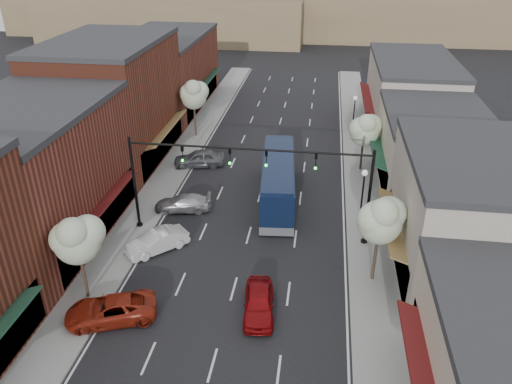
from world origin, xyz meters
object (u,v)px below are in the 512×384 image
at_px(signal_mast_right, 334,182).
at_px(lamp_post_near, 363,188).
at_px(parked_car_a, 111,310).
at_px(parked_car_c, 183,203).
at_px(parked_car_b, 157,241).
at_px(tree_left_near, 77,238).
at_px(coach_bus, 278,180).
at_px(parked_car_d, 199,158).
at_px(tree_right_near, 381,219).
at_px(lamp_post_far, 354,110).
at_px(red_hatchback, 259,302).
at_px(tree_left_far, 194,94).
at_px(tree_right_far, 365,129).
at_px(signal_mast_left, 166,172).

relative_size(signal_mast_right, lamp_post_near, 1.85).
height_order(signal_mast_right, parked_car_a, signal_mast_right).
height_order(signal_mast_right, parked_car_c, signal_mast_right).
distance_m(lamp_post_near, parked_car_b, 14.72).
relative_size(tree_left_near, coach_bus, 0.50).
bearing_deg(signal_mast_right, parked_car_d, 137.27).
xyz_separation_m(tree_right_near, tree_left_near, (-16.60, -4.00, -0.23)).
bearing_deg(lamp_post_far, parked_car_d, -147.03).
relative_size(tree_left_near, red_hatchback, 1.35).
relative_size(tree_left_far, parked_car_a, 1.24).
bearing_deg(tree_left_far, parked_car_d, -73.71).
distance_m(tree_right_far, parked_car_c, 16.93).
height_order(signal_mast_right, red_hatchback, signal_mast_right).
bearing_deg(parked_car_d, parked_car_c, -9.57).
xyz_separation_m(lamp_post_near, parked_car_a, (-14.00, -12.04, -2.32)).
bearing_deg(parked_car_c, parked_car_b, -12.89).
bearing_deg(tree_right_near, lamp_post_near, 94.77).
distance_m(tree_right_far, lamp_post_far, 8.13).
xyz_separation_m(parked_car_b, parked_car_d, (-0.42, 13.59, 0.08)).
xyz_separation_m(signal_mast_right, parked_car_b, (-11.40, -2.67, -3.93)).
xyz_separation_m(red_hatchback, parked_car_b, (-7.55, 5.19, -0.02)).
height_order(tree_right_far, tree_left_far, tree_left_far).
height_order(tree_right_far, parked_car_c, tree_right_far).
distance_m(signal_mast_right, parked_car_d, 16.55).
relative_size(tree_left_far, parked_car_d, 1.35).
height_order(lamp_post_near, lamp_post_far, same).
distance_m(signal_mast_right, parked_car_a, 15.69).
bearing_deg(tree_left_far, lamp_post_far, 7.30).
relative_size(tree_left_near, parked_car_c, 1.33).
relative_size(tree_left_far, lamp_post_far, 1.38).
bearing_deg(parked_car_d, red_hatchback, 8.62).
relative_size(tree_right_far, coach_bus, 0.48).
bearing_deg(lamp_post_near, signal_mast_left, -169.44).
relative_size(lamp_post_near, coach_bus, 0.39).
height_order(lamp_post_near, parked_car_c, lamp_post_near).
distance_m(tree_left_far, lamp_post_near, 22.33).
bearing_deg(parked_car_b, tree_left_far, 143.14).
bearing_deg(parked_car_c, tree_right_far, 113.10).
distance_m(red_hatchback, parked_car_c, 12.95).
bearing_deg(tree_left_far, tree_left_near, -90.00).
bearing_deg(coach_bus, lamp_post_near, -30.00).
xyz_separation_m(tree_right_near, coach_bus, (-6.83, 9.52, -2.66)).
distance_m(tree_left_near, parked_car_a, 4.35).
bearing_deg(signal_mast_left, parked_car_d, 93.04).
bearing_deg(red_hatchback, coach_bus, 84.68).
bearing_deg(tree_right_near, parked_car_c, 153.58).
relative_size(lamp_post_near, parked_car_a, 0.90).
bearing_deg(tree_left_near, signal_mast_left, 71.90).
bearing_deg(tree_right_far, tree_left_far, 160.13).
relative_size(tree_right_near, lamp_post_far, 1.34).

